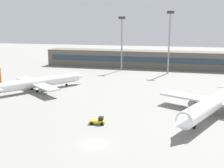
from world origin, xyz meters
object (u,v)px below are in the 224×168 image
floodlight_tower_west (122,40)px  airplane_mid (39,82)px  airplane_near (215,102)px  baggage_tug_yellow (98,121)px  floodlight_tower_east (169,38)px

floodlight_tower_west → airplane_mid: bearing=-111.9°
airplane_near → baggage_tug_yellow: 30.62m
airplane_near → airplane_mid: size_ratio=1.29×
airplane_near → floodlight_tower_west: size_ratio=1.57×
airplane_near → floodlight_tower_east: floodlight_tower_east is taller
airplane_near → baggage_tug_yellow: bearing=-153.2°
airplane_mid → baggage_tug_yellow: airplane_mid is taller
airplane_mid → floodlight_tower_east: (42.32, 45.06, 13.51)m
floodlight_tower_west → baggage_tug_yellow: bearing=-82.3°
airplane_mid → floodlight_tower_west: floodlight_tower_west is taller
airplane_mid → floodlight_tower_east: bearing=46.8°
airplane_near → airplane_mid: (-56.59, 12.76, -0.50)m
floodlight_tower_west → floodlight_tower_east: bearing=-7.5°
airplane_mid → floodlight_tower_west: (19.31, 48.09, 12.35)m
airplane_mid → floodlight_tower_east: 63.28m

